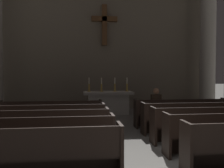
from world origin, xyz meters
name	(u,v)px	position (x,y,z in m)	size (l,w,h in m)	color
pew_left_row_1	(24,155)	(-2.17, -0.04, 0.48)	(3.22, 0.50, 0.95)	black
pew_left_row_2	(35,139)	(-2.17, 0.99, 0.48)	(3.22, 0.50, 0.95)	black
pew_left_row_3	(42,128)	(-2.17, 2.03, 0.48)	(3.22, 0.50, 0.95)	black
pew_left_row_4	(47,121)	(-2.17, 3.06, 0.48)	(3.22, 0.50, 0.95)	black
pew_left_row_5	(51,115)	(-2.17, 4.09, 0.48)	(3.22, 0.50, 0.95)	black
pew_right_row_3	(212,124)	(2.17, 2.03, 0.48)	(3.22, 0.50, 0.95)	black
pew_right_row_4	(195,118)	(2.17, 3.06, 0.48)	(3.22, 0.50, 0.95)	black
pew_right_row_5	(182,113)	(2.17, 4.09, 0.48)	(3.22, 0.50, 0.95)	black
column_right_fourth	(208,40)	(5.10, 8.03, 3.51)	(1.15, 1.15, 7.18)	#ADA89E
altar	(108,102)	(0.00, 7.16, 0.53)	(2.20, 0.90, 1.01)	#A8A399
candlestick_outer_left	(89,87)	(-0.85, 7.16, 1.21)	(0.16, 0.16, 0.62)	#B79338
candlestick_inner_left	(101,87)	(-0.30, 7.16, 1.21)	(0.16, 0.16, 0.62)	#B79338
candlestick_inner_right	(115,87)	(0.30, 7.16, 1.21)	(0.16, 0.16, 0.62)	#B79338
candlestick_outer_right	(127,87)	(0.85, 7.16, 1.21)	(0.16, 0.16, 0.62)	#B79338
apse_with_cross	(104,33)	(0.00, 9.18, 3.89)	(11.43, 0.49, 7.77)	#706656
lone_worshipper	(155,107)	(1.27, 4.13, 0.69)	(0.32, 0.43, 1.32)	#26262B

